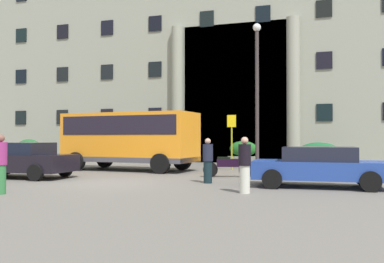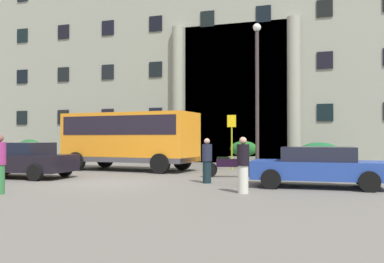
% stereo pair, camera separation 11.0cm
% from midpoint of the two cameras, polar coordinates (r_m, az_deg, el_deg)
% --- Properties ---
extents(ground_plane, '(80.00, 64.00, 0.12)m').
position_cam_midpoint_polar(ground_plane, '(15.34, -11.16, -7.04)').
color(ground_plane, '#66625B').
extents(office_building_facade, '(36.35, 9.65, 14.13)m').
position_cam_midpoint_polar(office_building_facade, '(32.15, 4.43, 8.94)').
color(office_building_facade, gray).
rests_on(office_building_facade, ground_plane).
extents(orange_minibus, '(6.72, 3.15, 2.80)m').
position_cam_midpoint_polar(orange_minibus, '(20.98, -8.20, -0.65)').
color(orange_minibus, orange).
rests_on(orange_minibus, ground_plane).
extents(bus_stop_sign, '(0.44, 0.08, 2.73)m').
position_cam_midpoint_polar(bus_stop_sign, '(21.13, 5.53, -0.61)').
color(bus_stop_sign, '#9B9C1A').
rests_on(bus_stop_sign, ground_plane).
extents(hedge_planter_entrance_right, '(2.17, 0.95, 1.35)m').
position_cam_midpoint_polar(hedge_planter_entrance_right, '(23.79, 16.91, -3.09)').
color(hedge_planter_entrance_right, slate).
rests_on(hedge_planter_entrance_right, ground_plane).
extents(hedge_planter_east, '(1.65, 0.80, 1.41)m').
position_cam_midpoint_polar(hedge_planter_east, '(24.37, 7.10, -3.00)').
color(hedge_planter_east, gray).
rests_on(hedge_planter_east, ground_plane).
extents(hedge_planter_far_east, '(1.47, 0.82, 1.21)m').
position_cam_midpoint_polar(hedge_planter_far_east, '(28.84, -14.99, -2.84)').
color(hedge_planter_far_east, gray).
rests_on(hedge_planter_far_east, ground_plane).
extents(hedge_planter_entrance_left, '(1.76, 0.95, 1.49)m').
position_cam_midpoint_polar(hedge_planter_entrance_left, '(30.48, -20.96, -2.44)').
color(hedge_planter_entrance_left, slate).
rests_on(hedge_planter_entrance_left, ground_plane).
extents(parked_compact_extra, '(4.27, 2.12, 1.31)m').
position_cam_midpoint_polar(parked_compact_extra, '(14.29, 16.86, -4.49)').
color(parked_compact_extra, '#234095').
rests_on(parked_compact_extra, ground_plane).
extents(parked_sedan_second, '(4.43, 2.15, 1.41)m').
position_cam_midpoint_polar(parked_sedan_second, '(18.31, -22.16, -3.51)').
color(parked_sedan_second, black).
rests_on(parked_sedan_second, ground_plane).
extents(motorcycle_far_end, '(2.01, 0.72, 0.89)m').
position_cam_midpoint_polar(motorcycle_far_end, '(17.24, 4.89, -4.64)').
color(motorcycle_far_end, black).
rests_on(motorcycle_far_end, ground_plane).
extents(pedestrian_child_trailing, '(0.36, 0.36, 1.58)m').
position_cam_midpoint_polar(pedestrian_child_trailing, '(14.91, 2.24, -3.96)').
color(pedestrian_child_trailing, black).
rests_on(pedestrian_child_trailing, ground_plane).
extents(pedestrian_man_red_shirt, '(0.36, 0.36, 1.62)m').
position_cam_midpoint_polar(pedestrian_man_red_shirt, '(12.28, 7.17, -4.51)').
color(pedestrian_man_red_shirt, beige).
rests_on(pedestrian_man_red_shirt, ground_plane).
extents(lamppost_plaza_centre, '(0.40, 0.40, 7.29)m').
position_cam_midpoint_polar(lamppost_plaza_centre, '(21.34, 8.92, 6.33)').
color(lamppost_plaza_centre, '#3A3131').
rests_on(lamppost_plaza_centre, ground_plane).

